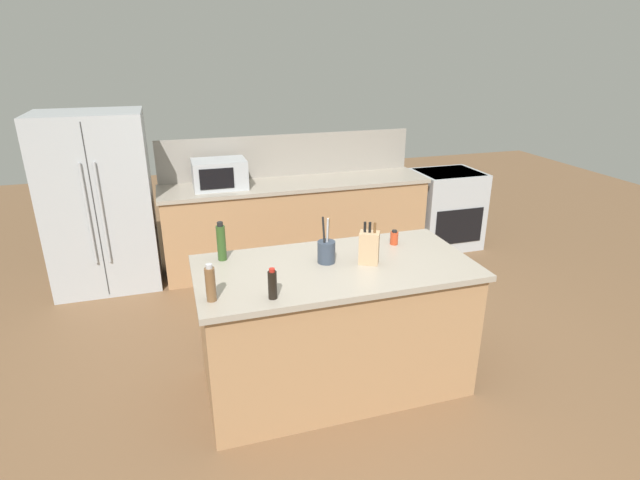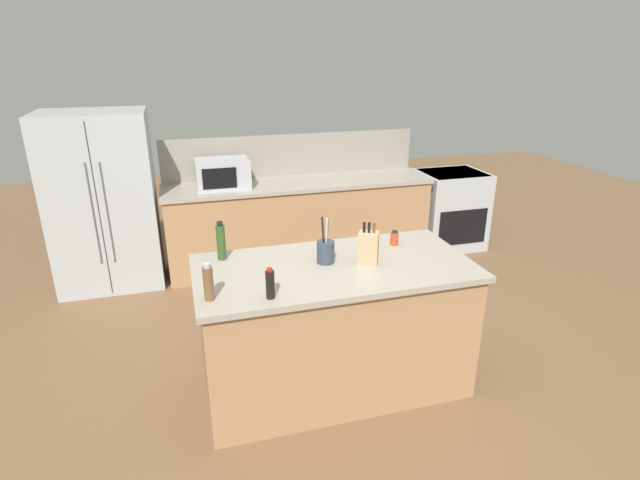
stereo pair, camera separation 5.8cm
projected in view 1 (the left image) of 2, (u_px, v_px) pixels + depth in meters
ground_plane at (334, 382)px, 3.67m from camera, size 14.00×14.00×0.00m
back_counter_run at (297, 223)px, 5.54m from camera, size 2.89×0.66×0.94m
wall_backsplash at (289, 155)px, 5.57m from camera, size 2.85×0.03×0.46m
kitchen_island at (335, 326)px, 3.50m from camera, size 1.86×0.92×0.94m
refrigerator at (100, 203)px, 4.89m from camera, size 0.99×0.75×1.74m
range_oven at (446, 208)px, 6.05m from camera, size 0.76×0.65×0.92m
microwave at (219, 174)px, 5.09m from camera, size 0.54×0.39×0.29m
knife_block at (369, 247)px, 3.32m from camera, size 0.16×0.15×0.29m
utensil_crock at (326, 251)px, 3.34m from camera, size 0.12×0.12×0.32m
pepper_grinder at (210, 284)px, 2.83m from camera, size 0.06×0.06×0.23m
olive_oil_bottle at (221, 242)px, 3.37m from camera, size 0.06×0.06×0.27m
spice_jar_paprika at (394, 238)px, 3.66m from camera, size 0.06×0.06×0.11m
soy_sauce_bottle at (272, 284)px, 2.86m from camera, size 0.05×0.05×0.19m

